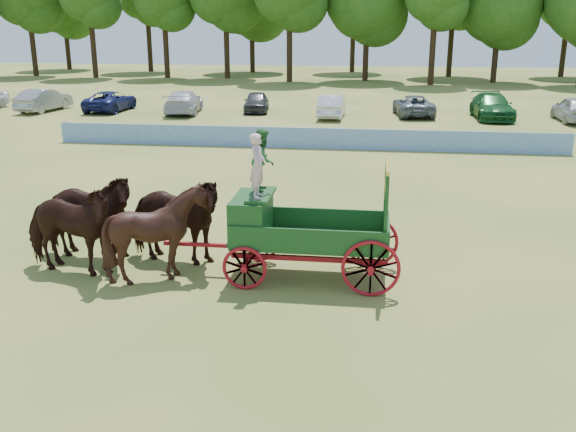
% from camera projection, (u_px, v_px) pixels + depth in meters
% --- Properties ---
extents(ground, '(160.00, 160.00, 0.00)m').
position_uv_depth(ground, '(263.00, 291.00, 15.41)').
color(ground, '#A8924C').
rests_on(ground, ground).
extents(horse_lead_left, '(3.04, 1.77, 2.42)m').
position_uv_depth(horse_lead_left, '(68.00, 229.00, 16.13)').
color(horse_lead_left, black).
rests_on(horse_lead_left, ground).
extents(horse_lead_right, '(2.92, 1.43, 2.42)m').
position_uv_depth(horse_lead_right, '(87.00, 216.00, 17.17)').
color(horse_lead_right, black).
rests_on(horse_lead_right, ground).
extents(horse_wheel_left, '(2.63, 2.46, 2.42)m').
position_uv_depth(horse_wheel_left, '(160.00, 233.00, 15.82)').
color(horse_wheel_left, black).
rests_on(horse_wheel_left, ground).
extents(horse_wheel_right, '(3.03, 1.74, 2.42)m').
position_uv_depth(horse_wheel_right, '(173.00, 220.00, 16.86)').
color(horse_wheel_right, black).
rests_on(horse_wheel_right, ground).
extents(farm_dray, '(6.00, 2.00, 3.70)m').
position_uv_depth(farm_dray, '(282.00, 215.00, 15.86)').
color(farm_dray, '#A4101B').
rests_on(farm_dray, ground).
extents(sponsor_banner, '(26.00, 0.08, 1.05)m').
position_uv_depth(sponsor_banner, '(305.00, 138.00, 32.44)').
color(sponsor_banner, '#1E4DA5').
rests_on(sponsor_banner, ground).
extents(parked_cars, '(48.13, 6.58, 1.65)m').
position_uv_depth(parked_cars, '(289.00, 104.00, 43.76)').
color(parked_cars, silver).
rests_on(parked_cars, ground).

